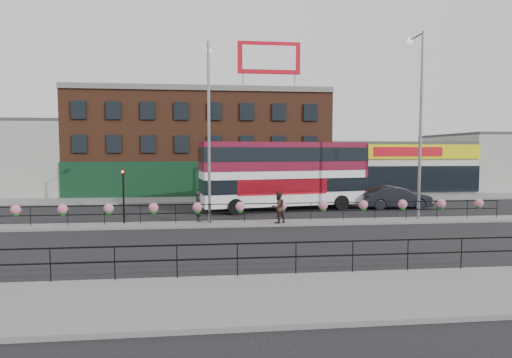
{
  "coord_description": "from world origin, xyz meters",
  "views": [
    {
      "loc": [
        -2.75,
        -23.26,
        4.35
      ],
      "look_at": [
        0.0,
        3.0,
        2.5
      ],
      "focal_mm": 28.0,
      "sensor_mm": 36.0,
      "label": 1
    }
  ],
  "objects": [
    {
      "name": "ground",
      "position": [
        0.0,
        0.0,
        0.0
      ],
      "size": [
        120.0,
        120.0,
        0.0
      ],
      "primitive_type": "plane",
      "color": "black",
      "rests_on": "ground"
    },
    {
      "name": "south_pavement",
      "position": [
        0.0,
        -12.0,
        0.07
      ],
      "size": [
        60.0,
        4.0,
        0.15
      ],
      "primitive_type": "cube",
      "color": "slate",
      "rests_on": "ground"
    },
    {
      "name": "north_pavement",
      "position": [
        0.0,
        12.0,
        0.07
      ],
      "size": [
        60.0,
        4.0,
        0.15
      ],
      "primitive_type": "cube",
      "color": "slate",
      "rests_on": "ground"
    },
    {
      "name": "median",
      "position": [
        0.0,
        0.0,
        0.07
      ],
      "size": [
        60.0,
        1.6,
        0.15
      ],
      "primitive_type": "cube",
      "color": "slate",
      "rests_on": "ground"
    },
    {
      "name": "yellow_line_inner",
      "position": [
        0.0,
        -9.7,
        0.01
      ],
      "size": [
        60.0,
        0.1,
        0.01
      ],
      "primitive_type": "cube",
      "color": "gold",
      "rests_on": "ground"
    },
    {
      "name": "yellow_line_outer",
      "position": [
        0.0,
        -9.88,
        0.01
      ],
      "size": [
        60.0,
        0.1,
        0.01
      ],
      "primitive_type": "cube",
      "color": "gold",
      "rests_on": "ground"
    },
    {
      "name": "brick_building",
      "position": [
        -4.0,
        19.96,
        5.13
      ],
      "size": [
        25.0,
        12.21,
        10.3
      ],
      "color": "brown",
      "rests_on": "ground"
    },
    {
      "name": "supermarket",
      "position": [
        16.0,
        19.9,
        2.65
      ],
      "size": [
        15.0,
        12.25,
        5.3
      ],
      "color": "silver",
      "rests_on": "ground"
    },
    {
      "name": "warehouse_west",
      "position": [
        -24.25,
        20.0,
        3.65
      ],
      "size": [
        15.5,
        12.0,
        7.3
      ],
      "color": "#A3A39E",
      "rests_on": "ground"
    },
    {
      "name": "warehouse_east",
      "position": [
        30.75,
        20.0,
        3.15
      ],
      "size": [
        14.5,
        12.0,
        6.3
      ],
      "color": "#A3A39E",
      "rests_on": "ground"
    },
    {
      "name": "billboard",
      "position": [
        2.5,
        14.99,
        13.18
      ],
      "size": [
        6.0,
        0.29,
        4.4
      ],
      "color": "red",
      "rests_on": "brick_building"
    },
    {
      "name": "median_railing",
      "position": [
        -0.0,
        0.0,
        1.05
      ],
      "size": [
        30.04,
        0.56,
        1.23
      ],
      "color": "black",
      "rests_on": "median"
    },
    {
      "name": "south_railing",
      "position": [
        -2.0,
        -10.1,
        0.96
      ],
      "size": [
        20.04,
        0.05,
        1.12
      ],
      "color": "black",
      "rests_on": "south_pavement"
    },
    {
      "name": "double_decker_bus",
      "position": [
        2.44,
        5.83,
        3.07
      ],
      "size": [
        12.65,
        5.03,
        4.99
      ],
      "color": "white",
      "rests_on": "ground"
    },
    {
      "name": "car",
      "position": [
        10.92,
        5.53,
        0.85
      ],
      "size": [
        1.92,
        5.21,
        1.7
      ],
      "primitive_type": "imported",
      "rotation": [
        0.0,
        0.0,
        1.56
      ],
      "color": "black",
      "rests_on": "ground"
    },
    {
      "name": "pedestrian_a",
      "position": [
        -3.7,
        0.51,
        1.07
      ],
      "size": [
        0.98,
        0.92,
        1.83
      ],
      "primitive_type": "imported",
      "rotation": [
        0.0,
        0.0,
        1.97
      ],
      "color": "black",
      "rests_on": "median"
    },
    {
      "name": "pedestrian_b",
      "position": [
        0.94,
        -0.45,
        1.08
      ],
      "size": [
        1.51,
        1.48,
        1.85
      ],
      "primitive_type": "imported",
      "rotation": [
        0.0,
        0.0,
        3.67
      ],
      "color": "#37251F",
      "rests_on": "median"
    },
    {
      "name": "lamp_column_west",
      "position": [
        -3.04,
        0.39,
        6.36
      ],
      "size": [
        0.38,
        1.84,
        10.48
      ],
      "color": "slate",
      "rests_on": "median"
    },
    {
      "name": "lamp_column_east",
      "position": [
        9.86,
        0.44,
        6.95
      ],
      "size": [
        0.41,
        2.01,
        11.48
      ],
      "color": "slate",
      "rests_on": "median"
    },
    {
      "name": "traffic_light_median",
      "position": [
        -8.0,
        0.39,
        2.47
      ],
      "size": [
        0.15,
        0.28,
        3.65
      ],
      "color": "black",
      "rests_on": "median"
    }
  ]
}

